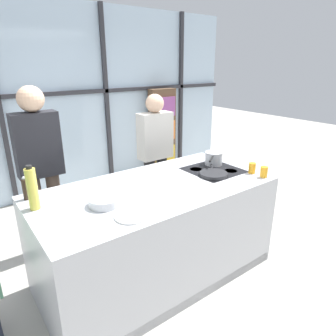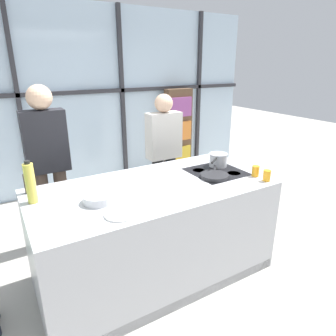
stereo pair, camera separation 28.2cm
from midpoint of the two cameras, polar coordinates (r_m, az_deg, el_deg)
name	(u,v)px [view 1 (the left image)]	position (r m, az deg, el deg)	size (l,w,h in m)	color
ground_plane	(157,272)	(3.14, -4.92, -19.27)	(18.00, 18.00, 0.00)	#ADA89E
back_window_wall	(57,103)	(4.83, -21.94, 11.45)	(6.40, 0.10, 2.80)	silver
bookshelf	(163,132)	(5.51, -2.50, 6.91)	(0.50, 0.19, 1.53)	brown
demo_island	(156,232)	(2.88, -5.15, -12.09)	(2.13, 1.07, 0.92)	#B7BABF
spectator_far_left	(40,162)	(3.31, -25.48, 0.92)	(0.43, 0.25, 1.77)	#47382D
spectator_center_left	(155,150)	(3.83, -4.53, 3.43)	(0.43, 0.23, 1.61)	black
frying_pan	(213,174)	(2.91, 5.92, -1.15)	(0.37, 0.41, 0.04)	#232326
saucepan	(214,158)	(3.22, 6.23, 1.88)	(0.31, 0.26, 0.14)	silver
white_plate	(131,216)	(2.19, -10.79, -9.10)	(0.24, 0.24, 0.01)	white
mixing_bowl	(104,201)	(2.39, -15.38, -6.17)	(0.24, 0.24, 0.07)	silver
oil_bottle	(32,189)	(2.47, -27.47, -3.59)	(0.08, 0.08, 0.34)	#E0CC4C
pepper_grinder	(25,189)	(2.70, -28.28, -3.60)	(0.05, 0.05, 0.20)	#332319
juice_glass_near	(264,172)	(2.95, 15.26, -0.79)	(0.07, 0.07, 0.10)	orange
juice_glass_far	(252,168)	(3.04, 13.20, -0.06)	(0.07, 0.07, 0.10)	orange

